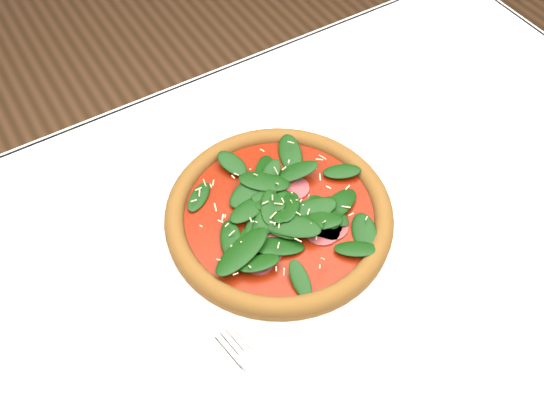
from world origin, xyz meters
TOP-DOWN VIEW (x-y plane):
  - dining_table at (0.00, 0.00)m, footprint 1.21×0.81m
  - plate at (0.00, 0.09)m, footprint 0.34×0.34m
  - pizza at (0.00, 0.09)m, footprint 0.33×0.33m
  - napkin at (-0.12, -0.11)m, footprint 0.16×0.11m
  - fork at (-0.13, -0.08)m, footprint 0.05×0.17m
  - saucer_far at (0.34, 0.15)m, footprint 0.14×0.14m

SIDE VIEW (x-z plane):
  - dining_table at x=0.00m, z-range 0.27..1.02m
  - napkin at x=-0.12m, z-range 0.75..0.76m
  - saucer_far at x=0.34m, z-range 0.75..0.76m
  - plate at x=0.00m, z-range 0.75..0.76m
  - fork at x=-0.13m, z-range 0.76..0.77m
  - pizza at x=0.00m, z-range 0.76..0.80m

